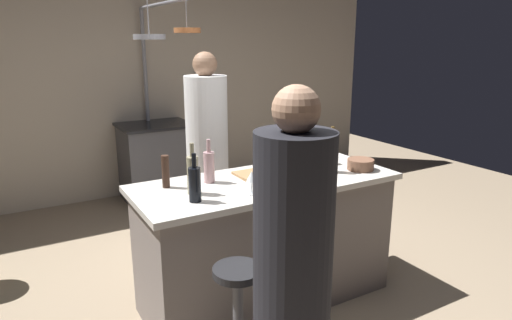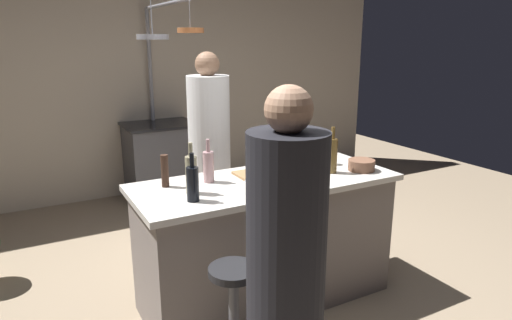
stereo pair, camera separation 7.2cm
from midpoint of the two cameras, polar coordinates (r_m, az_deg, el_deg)
The scene contains 19 objects.
ground_plane at distance 3.41m, azimuth 0.69°, elevation -17.06°, with size 9.00×9.00×0.00m, color gray.
back_wall at distance 5.56m, azimuth -14.61°, elevation 9.27°, with size 6.40×0.16×2.60m, color #BCAD99.
kitchen_island at distance 3.19m, azimuth 0.71°, elevation -10.15°, with size 1.80×0.72×0.90m.
stove_range at distance 5.33m, azimuth -12.84°, elevation -0.20°, with size 0.80×0.64×0.89m.
chef at distance 3.96m, azimuth -6.68°, elevation 0.10°, with size 0.36×0.36×1.72m.
bar_stool_left at distance 2.52m, azimuth -3.14°, elevation -19.61°, with size 0.28×0.28×0.68m.
guest_left at distance 2.06m, azimuth 3.58°, elevation -15.64°, with size 0.35×0.35×1.64m.
overhead_pot_rack at distance 4.68m, azimuth -12.82°, elevation 12.47°, with size 0.61×1.39×2.17m.
cutting_board at distance 3.13m, azimuth -0.29°, elevation -1.71°, with size 0.32×0.22×0.02m, color #997047.
pepper_mill at distance 2.90m, azimuth -12.11°, elevation -1.45°, with size 0.05×0.05×0.21m, color #382319.
wine_bottle_amber at distance 3.20m, azimuth 8.96°, elevation 0.70°, with size 0.07×0.07×0.33m.
wine_bottle_white at distance 2.74m, azimuth -8.77°, elevation -1.81°, with size 0.07×0.07×0.32m.
wine_bottle_rose at distance 2.96m, azimuth -6.67°, elevation -0.79°, with size 0.07×0.07×0.29m.
wine_bottle_dark at distance 2.62m, azimuth -8.56°, elevation -2.97°, with size 0.07×0.07×0.29m.
wine_glass_by_chef at distance 3.41m, azimuth 9.00°, elevation 1.20°, with size 0.07×0.07×0.15m.
wine_glass_near_left_guest at distance 2.71m, azimuth -1.31°, elevation -2.25°, with size 0.07×0.07×0.15m.
wine_glass_near_right_guest at distance 3.44m, azimuth 4.97°, elevation 1.44°, with size 0.07×0.07×0.15m.
mixing_bowl_blue at distance 3.08m, azimuth 4.92°, elevation -1.49°, with size 0.17×0.17×0.07m, color #334C6B.
mixing_bowl_wooden at distance 3.32m, azimuth 12.53°, elevation -0.55°, with size 0.19×0.19×0.08m, color brown.
Camera 1 is at (-1.51, -2.47, 1.81)m, focal length 31.50 mm.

